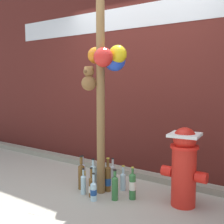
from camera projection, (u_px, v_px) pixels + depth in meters
name	position (u px, v px, depth m)	size (l,w,h in m)	color
ground_plane	(82.00, 197.00, 3.28)	(14.00, 14.00, 0.00)	#ADA899
building_wall	(143.00, 42.00, 4.21)	(10.00, 0.21, 3.82)	#561E19
curb_strip	(127.00, 172.00, 4.07)	(8.00, 0.12, 0.08)	gray
memorial_post	(104.00, 54.00, 3.25)	(0.51, 0.45, 2.74)	olive
fire_hydrant	(184.00, 165.00, 3.02)	(0.49, 0.34, 0.85)	red
bottle_0	(81.00, 175.00, 3.52)	(0.08, 0.08, 0.42)	brown
bottle_1	(113.00, 174.00, 3.66)	(0.06, 0.06, 0.35)	silver
bottle_2	(108.00, 178.00, 3.45)	(0.07, 0.07, 0.41)	brown
bottle_3	(93.00, 177.00, 3.46)	(0.08, 0.08, 0.40)	#B2DBEA
bottle_4	(123.00, 180.00, 3.48)	(0.07, 0.07, 0.31)	#B2DBEA
bottle_5	(91.00, 186.00, 3.27)	(0.06, 0.06, 0.35)	brown
bottle_6	(115.00, 187.00, 3.19)	(0.07, 0.07, 0.35)	#337038
bottle_7	(83.00, 184.00, 3.36)	(0.06, 0.06, 0.31)	#B2DBEA
bottle_8	(132.00, 185.00, 3.21)	(0.08, 0.08, 0.37)	#337038
bottle_9	(83.00, 173.00, 3.72)	(0.07, 0.07, 0.37)	silver
bottle_10	(99.00, 177.00, 3.53)	(0.07, 0.07, 0.35)	#93CCE0
bottle_11	(94.00, 191.00, 3.17)	(0.07, 0.07, 0.32)	#B2DBEA
litter_0	(37.00, 212.00, 2.91)	(0.15, 0.11, 0.01)	silver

